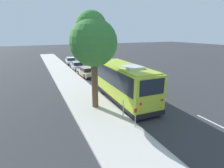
% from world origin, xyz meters
% --- Properties ---
extents(ground_plane, '(160.00, 160.00, 0.00)m').
position_xyz_m(ground_plane, '(0.00, 0.00, 0.00)').
color(ground_plane, '#333335').
extents(sidewalk_slab, '(80.00, 3.47, 0.15)m').
position_xyz_m(sidewalk_slab, '(0.00, 3.65, 0.07)').
color(sidewalk_slab, beige).
rests_on(sidewalk_slab, ground).
extents(curb_strip, '(80.00, 0.14, 0.15)m').
position_xyz_m(curb_strip, '(0.00, 1.85, 0.07)').
color(curb_strip, '#AAA69D').
rests_on(curb_strip, ground).
extents(shuttle_bus, '(8.67, 2.81, 3.48)m').
position_xyz_m(shuttle_bus, '(0.49, 0.37, 1.86)').
color(shuttle_bus, '#ADC633').
rests_on(shuttle_bus, ground).
extents(parked_sedan_tan, '(4.35, 1.99, 1.33)m').
position_xyz_m(parked_sedan_tan, '(10.84, 0.79, 0.62)').
color(parked_sedan_tan, tan).
rests_on(parked_sedan_tan, ground).
extents(parked_sedan_silver, '(4.46, 1.88, 1.31)m').
position_xyz_m(parked_sedan_silver, '(16.36, 0.79, 0.61)').
color(parked_sedan_silver, '#A8AAAF').
rests_on(parked_sedan_silver, ground).
extents(parked_sedan_white, '(4.78, 2.05, 1.26)m').
position_xyz_m(parked_sedan_white, '(22.43, 0.60, 0.58)').
color(parked_sedan_white, silver).
rests_on(parked_sedan_white, ground).
extents(street_tree, '(3.61, 3.61, 7.54)m').
position_xyz_m(street_tree, '(0.04, 3.35, 5.54)').
color(street_tree, brown).
rests_on(street_tree, sidewalk_slab).
extents(sign_post_near, '(0.06, 0.22, 1.31)m').
position_xyz_m(sign_post_near, '(-4.27, 2.12, 0.83)').
color(sign_post_near, gray).
rests_on(sign_post_near, sidewalk_slab).
extents(sign_post_far, '(0.06, 0.06, 1.28)m').
position_xyz_m(sign_post_far, '(-2.62, 2.12, 0.79)').
color(sign_post_far, gray).
rests_on(sign_post_far, sidewalk_slab).
extents(lane_stripe_behind, '(2.40, 0.14, 0.01)m').
position_xyz_m(lane_stripe_behind, '(-5.79, -3.30, 0.00)').
color(lane_stripe_behind, silver).
rests_on(lane_stripe_behind, ground).
extents(lane_stripe_mid, '(2.40, 0.14, 0.01)m').
position_xyz_m(lane_stripe_mid, '(0.21, -3.30, 0.00)').
color(lane_stripe_mid, silver).
rests_on(lane_stripe_mid, ground).
extents(lane_stripe_ahead, '(2.40, 0.14, 0.01)m').
position_xyz_m(lane_stripe_ahead, '(6.21, -3.30, 0.00)').
color(lane_stripe_ahead, silver).
rests_on(lane_stripe_ahead, ground).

